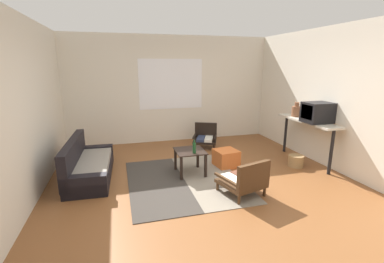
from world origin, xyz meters
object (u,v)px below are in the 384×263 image
at_px(crt_television, 317,112).
at_px(clay_vase, 296,111).
at_px(armchair_striped_foreground, 245,180).
at_px(coffee_table, 190,155).
at_px(armchair_by_window, 205,136).
at_px(ottoman_orange, 226,158).
at_px(wicker_basket, 296,161).
at_px(console_shelf, 307,125).
at_px(couch, 87,166).
at_px(glass_bottle, 194,148).

xyz_separation_m(crt_television, clay_vase, (0.00, 0.64, -0.07)).
xyz_separation_m(armchair_striped_foreground, clay_vase, (1.89, 1.44, 0.75)).
xyz_separation_m(coffee_table, armchair_by_window, (0.80, 1.54, -0.09)).
xyz_separation_m(armchair_striped_foreground, crt_television, (1.89, 0.80, 0.82)).
bearing_deg(ottoman_orange, armchair_by_window, 89.75).
distance_m(armchair_striped_foreground, wicker_basket, 1.77).
bearing_deg(crt_television, console_shelf, 89.27).
distance_m(console_shelf, crt_television, 0.39).
bearing_deg(coffee_table, armchair_by_window, 62.41).
relative_size(ottoman_orange, crt_television, 0.85).
distance_m(couch, clay_vase, 4.37).
bearing_deg(wicker_basket, armchair_by_window, 127.20).
relative_size(armchair_by_window, clay_vase, 2.32).
xyz_separation_m(couch, clay_vase, (4.30, 0.04, 0.79)).
relative_size(crt_television, glass_bottle, 2.10).
xyz_separation_m(console_shelf, wicker_basket, (-0.34, -0.20, -0.66)).
relative_size(armchair_striped_foreground, wicker_basket, 2.51).
bearing_deg(console_shelf, glass_bottle, -176.46).
bearing_deg(wicker_basket, clay_vase, 59.85).
xyz_separation_m(clay_vase, glass_bottle, (-2.44, -0.55, -0.46)).
xyz_separation_m(couch, wicker_basket, (3.96, -0.55, -0.10)).
bearing_deg(wicker_basket, couch, 172.05).
height_order(glass_bottle, wicker_basket, glass_bottle).
distance_m(couch, armchair_striped_foreground, 2.79).
relative_size(couch, coffee_table, 3.12).
relative_size(armchair_striped_foreground, crt_television, 1.48).
relative_size(ottoman_orange, glass_bottle, 1.78).
xyz_separation_m(ottoman_orange, crt_television, (1.68, -0.45, 0.92)).
distance_m(coffee_table, crt_television, 2.59).
bearing_deg(coffee_table, glass_bottle, -78.56).
relative_size(couch, wicker_basket, 5.99).
bearing_deg(armchair_by_window, coffee_table, -117.59).
distance_m(couch, crt_television, 4.42).
height_order(couch, armchair_by_window, couch).
distance_m(couch, console_shelf, 4.35).
height_order(armchair_by_window, crt_television, crt_television).
bearing_deg(wicker_basket, glass_bottle, 178.74).
height_order(couch, crt_television, crt_television).
bearing_deg(crt_television, coffee_table, 173.90).
bearing_deg(console_shelf, clay_vase, 90.00).
bearing_deg(couch, armchair_striped_foreground, -30.17).
bearing_deg(crt_television, ottoman_orange, 165.05).
bearing_deg(clay_vase, armchair_striped_foreground, -142.72).
relative_size(armchair_by_window, crt_television, 1.41).
bearing_deg(ottoman_orange, glass_bottle, -155.20).
height_order(coffee_table, crt_television, crt_television).
height_order(armchair_by_window, armchair_striped_foreground, armchair_striped_foreground).
distance_m(ottoman_orange, console_shelf, 1.80).
distance_m(armchair_by_window, glass_bottle, 1.89).
xyz_separation_m(glass_bottle, wicker_basket, (2.10, -0.05, -0.44)).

